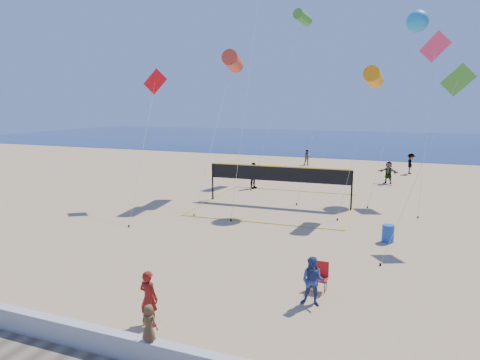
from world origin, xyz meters
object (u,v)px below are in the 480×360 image
(woman, at_px, (149,298))
(camp_chair, at_px, (320,275))
(trash_barrel, at_px, (388,233))
(volleyball_net, at_px, (279,178))

(woman, xyz_separation_m, camp_chair, (3.96, 3.98, -0.25))
(woman, xyz_separation_m, trash_barrel, (5.82, 10.08, -0.41))
(volleyball_net, bearing_deg, trash_barrel, -40.24)
(woman, relative_size, trash_barrel, 2.04)
(trash_barrel, bearing_deg, volleyball_net, 141.98)
(trash_barrel, bearing_deg, camp_chair, -106.90)
(woman, xyz_separation_m, volleyball_net, (-0.76, 15.22, 0.82))
(woman, distance_m, camp_chair, 5.62)
(camp_chair, distance_m, trash_barrel, 6.38)
(woman, relative_size, volleyball_net, 0.17)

